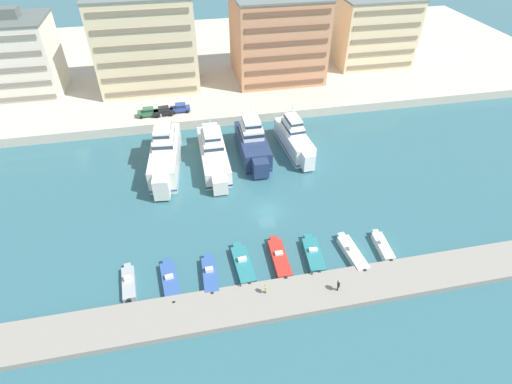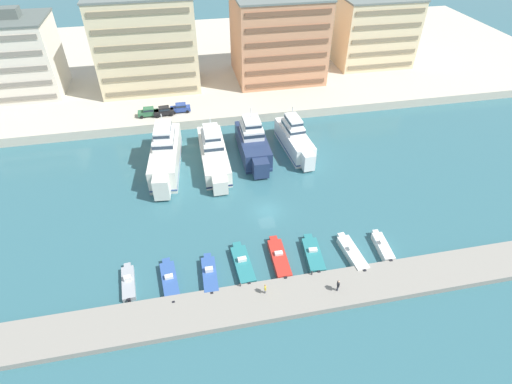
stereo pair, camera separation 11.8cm
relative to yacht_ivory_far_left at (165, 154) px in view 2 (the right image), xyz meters
The scene contains 26 objects.
ground_plane 21.45m from the yacht_ivory_far_left, 45.49° to the right, with size 400.00×400.00×0.00m, color #336670.
quay_promenade 49.85m from the yacht_ivory_far_left, 72.58° to the left, with size 180.00×70.00×1.90m, color beige.
pier_dock 35.15m from the yacht_ivory_far_left, 64.83° to the right, with size 120.00×5.60×0.85m, color gray.
yacht_ivory_far_left is the anchor object (origin of this frame).
yacht_ivory_left 8.42m from the yacht_ivory_far_left, ahead, with size 4.43×19.05×7.76m.
yacht_navy_mid_left 15.85m from the yacht_ivory_far_left, ahead, with size 4.93×15.96×8.46m.
yacht_white_center_left 23.74m from the yacht_ivory_far_left, ahead, with size 4.70×15.53×8.00m.
motorboat_grey_far_left 26.17m from the yacht_ivory_far_left, 102.24° to the right, with size 2.03×6.28×1.25m.
motorboat_blue_left 26.49m from the yacht_ivory_far_left, 90.71° to the right, with size 2.53×7.56×1.24m.
motorboat_blue_mid_left 26.83m from the yacht_ivory_far_left, 79.71° to the right, with size 1.90×6.86×1.45m.
motorboat_teal_center_left 27.14m from the yacht_ivory_far_left, 69.94° to the right, with size 2.47×7.59×1.38m.
motorboat_red_center 29.22m from the yacht_ivory_far_left, 60.67° to the right, with size 2.04×7.72×1.38m.
motorboat_teal_center_right 31.97m from the yacht_ivory_far_left, 53.47° to the right, with size 2.59×7.11×1.36m.
motorboat_white_mid_right 35.97m from the yacht_ivory_far_left, 47.44° to the right, with size 2.31×7.35×1.47m.
motorboat_white_right 39.04m from the yacht_ivory_far_left, 42.16° to the right, with size 1.80×6.01×1.43m.
car_green_far_left 16.56m from the yacht_ivory_far_left, 100.57° to the left, with size 4.11×1.94×1.80m.
car_black_left 16.05m from the yacht_ivory_far_left, 89.77° to the left, with size 4.22×2.17×1.80m.
car_blue_mid_left 17.22m from the yacht_ivory_far_left, 78.22° to the left, with size 4.11×1.94×1.80m.
apartment_block_far_left 45.85m from the yacht_ivory_far_left, 132.83° to the left, with size 18.67×13.50×18.03m.
apartment_block_left 32.55m from the yacht_ivory_far_left, 93.89° to the left, with size 21.73×13.52×22.04m.
apartment_block_mid_left 43.01m from the yacht_ivory_far_left, 48.96° to the left, with size 20.37×17.73×20.63m.
apartment_block_center_left 65.29m from the yacht_ivory_far_left, 34.54° to the left, with size 18.83×16.56×18.20m.
pedestrian_near_edge 37.86m from the yacht_ivory_far_left, 58.14° to the right, with size 0.33×0.66×1.75m.
pedestrian_mid_deck 32.77m from the yacht_ivory_far_left, 70.07° to the right, with size 0.28×0.59×1.54m.
bollard_west 30.40m from the yacht_ivory_far_left, 74.05° to the right, with size 0.20×0.20×0.61m.
bollard_west_mid 34.14m from the yacht_ivory_far_left, 58.84° to the right, with size 0.20×0.20×0.61m.
Camera 2 is at (-10.80, -45.16, 41.28)m, focal length 28.00 mm.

